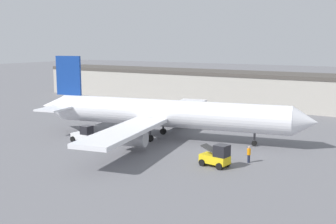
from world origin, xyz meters
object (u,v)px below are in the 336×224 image
object	(u,v)px
ground_crew_worker	(249,154)
airplane	(161,114)
baggage_tug	(84,135)
belt_loader_truck	(217,156)

from	to	relation	value
ground_crew_worker	airplane	bearing A→B (deg)	130.11
baggage_tug	belt_loader_truck	bearing A→B (deg)	-0.95
belt_loader_truck	baggage_tug	bearing A→B (deg)	-174.45
baggage_tug	belt_loader_truck	distance (m)	19.78
airplane	ground_crew_worker	xyz separation A→B (m)	(14.70, -4.96, -2.49)
airplane	ground_crew_worker	bearing A→B (deg)	-30.35
airplane	baggage_tug	world-z (taller)	airplane
baggage_tug	belt_loader_truck	size ratio (longest dim) A/B	0.91
airplane	belt_loader_truck	xyz separation A→B (m)	(12.37, -8.26, -2.33)
airplane	belt_loader_truck	distance (m)	15.06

